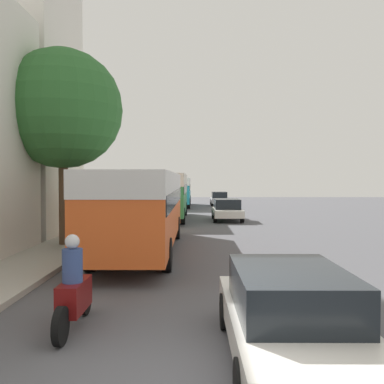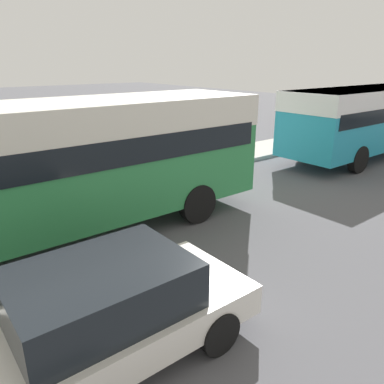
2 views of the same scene
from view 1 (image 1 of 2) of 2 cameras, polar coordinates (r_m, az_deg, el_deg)
The scene contains 10 objects.
building_far_terrace at distance 22.68m, azimuth -22.69°, elevation 10.58°, with size 5.13×6.04×12.53m.
bus_lead at distance 16.03m, azimuth -6.59°, elevation -1.12°, with size 2.52×11.20×2.95m.
bus_following at distance 28.77m, azimuth -3.40°, elevation 0.26°, with size 2.62×10.08×3.07m.
bus_third_in_line at distance 42.43m, azimuth -1.93°, elevation 0.57°, with size 2.54×10.29×2.87m.
motorcycle_behind_lead at distance 8.18m, azimuth -15.51°, elevation -12.68°, with size 0.38×2.24×1.73m.
car_crossing at distance 28.06m, azimuth 4.71°, elevation -2.32°, with size 1.90×4.14×1.43m.
car_far_curb at distance 6.71m, azimuth 12.91°, elevation -15.43°, with size 1.88×4.51×1.39m.
car_distant at distance 44.31m, azimuth 3.65°, elevation -0.85°, with size 1.79×4.37×1.42m.
pedestrian_walking_away at distance 16.12m, azimuth -15.64°, elevation -4.40°, with size 0.41×0.41×1.70m.
street_tree at distance 17.75m, azimuth -16.86°, elevation 10.52°, with size 4.67×4.67×7.65m.
Camera 1 is at (-0.06, -5.38, 2.71)m, focal length 40.00 mm.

